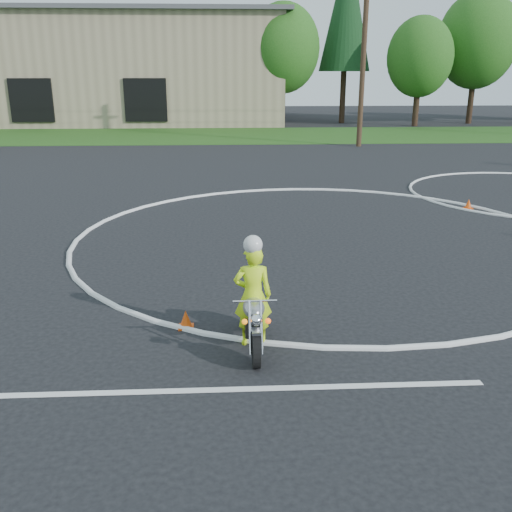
{
  "coord_description": "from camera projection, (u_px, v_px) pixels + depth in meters",
  "views": [
    {
      "loc": [
        -2.33,
        -10.48,
        3.92
      ],
      "look_at": [
        -1.87,
        -1.78,
        1.1
      ],
      "focal_mm": 40.0,
      "sensor_mm": 36.0,
      "label": 1
    }
  ],
  "objects": [
    {
      "name": "utility_poles",
      "position": [
        364.0,
        46.0,
        29.88
      ],
      "size": [
        41.6,
        1.12,
        10.0
      ],
      "color": "#473321",
      "rests_on": "ground"
    },
    {
      "name": "course_markings",
      "position": [
        392.0,
        223.0,
        15.52
      ],
      "size": [
        19.05,
        19.05,
        0.12
      ],
      "color": "silver",
      "rests_on": "ground"
    },
    {
      "name": "primary_motorcycle",
      "position": [
        254.0,
        320.0,
        8.37
      ],
      "size": [
        0.62,
        1.76,
        0.92
      ],
      "rotation": [
        0.0,
        0.0,
        0.02
      ],
      "color": "black",
      "rests_on": "ground"
    },
    {
      "name": "traffic_cones",
      "position": [
        450.0,
        230.0,
        14.32
      ],
      "size": [
        19.36,
        12.96,
        0.3
      ],
      "color": "#E1480B",
      "rests_on": "ground"
    },
    {
      "name": "rider_primary_grp",
      "position": [
        253.0,
        293.0,
        8.38
      ],
      "size": [
        0.57,
        0.38,
        1.72
      ],
      "rotation": [
        0.0,
        0.0,
        0.02
      ],
      "color": "#D1FF1A",
      "rests_on": "ground"
    },
    {
      "name": "grass_strip",
      "position": [
        262.0,
        135.0,
        36.93
      ],
      "size": [
        120.0,
        10.0,
        0.02
      ],
      "primitive_type": "cube",
      "color": "#1E4714",
      "rests_on": "ground"
    },
    {
      "name": "warehouse",
      "position": [
        35.0,
        69.0,
        47.1
      ],
      "size": [
        41.0,
        17.0,
        8.3
      ],
      "color": "tan",
      "rests_on": "ground"
    },
    {
      "name": "treeline",
      "position": [
        452.0,
        34.0,
        42.86
      ],
      "size": [
        38.2,
        8.1,
        14.52
      ],
      "color": "#382619",
      "rests_on": "ground"
    },
    {
      "name": "ground",
      "position": [
        346.0,
        280.0,
        11.28
      ],
      "size": [
        120.0,
        120.0,
        0.0
      ],
      "primitive_type": "plane",
      "color": "black",
      "rests_on": "ground"
    }
  ]
}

